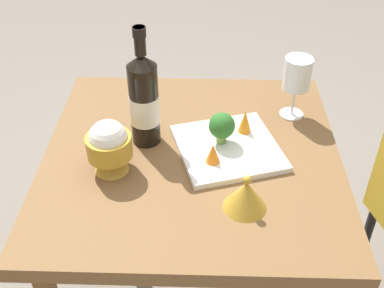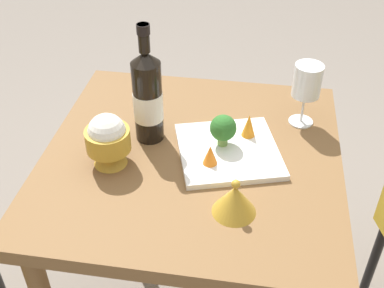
{
  "view_description": "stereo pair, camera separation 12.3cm",
  "coord_description": "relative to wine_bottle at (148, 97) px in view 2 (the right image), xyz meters",
  "views": [
    {
      "loc": [
        -0.97,
        -0.03,
        1.52
      ],
      "look_at": [
        0.0,
        0.0,
        0.77
      ],
      "focal_mm": 45.36,
      "sensor_mm": 36.0,
      "label": 1
    },
    {
      "loc": [
        -0.96,
        -0.15,
        1.52
      ],
      "look_at": [
        0.0,
        0.0,
        0.77
      ],
      "focal_mm": 45.36,
      "sensor_mm": 36.0,
      "label": 2
    }
  ],
  "objects": [
    {
      "name": "carrot_garnish_left",
      "position": [
        -0.1,
        -0.18,
        -0.08
      ],
      "size": [
        0.04,
        0.04,
        0.05
      ],
      "color": "orange",
      "rests_on": "serving_plate"
    },
    {
      "name": "rice_bowl",
      "position": [
        -0.12,
        0.07,
        -0.05
      ],
      "size": [
        0.11,
        0.11,
        0.14
      ],
      "color": "gold",
      "rests_on": "dining_table"
    },
    {
      "name": "wine_bottle",
      "position": [
        0.0,
        0.0,
        0.0
      ],
      "size": [
        0.08,
        0.08,
        0.32
      ],
      "color": "black",
      "rests_on": "dining_table"
    },
    {
      "name": "wine_glass",
      "position": [
        0.13,
        -0.4,
        0.0
      ],
      "size": [
        0.08,
        0.08,
        0.18
      ],
      "color": "white",
      "rests_on": "dining_table"
    },
    {
      "name": "serving_plate",
      "position": [
        -0.04,
        -0.22,
        -0.12
      ],
      "size": [
        0.31,
        0.31,
        0.02
      ],
      "rotation": [
        0.0,
        0.0,
        0.29
      ],
      "color": "white",
      "rests_on": "dining_table"
    },
    {
      "name": "rice_bowl_lid",
      "position": [
        -0.24,
        -0.25,
        -0.09
      ],
      "size": [
        0.1,
        0.1,
        0.09
      ],
      "color": "gold",
      "rests_on": "dining_table"
    },
    {
      "name": "dining_table",
      "position": [
        -0.05,
        -0.12,
        -0.23
      ],
      "size": [
        0.76,
        0.76,
        0.74
      ],
      "color": "brown",
      "rests_on": "ground_plane"
    },
    {
      "name": "broccoli_floret",
      "position": [
        -0.02,
        -0.2,
        -0.06
      ],
      "size": [
        0.07,
        0.07,
        0.09
      ],
      "color": "#729E4C",
      "rests_on": "serving_plate"
    },
    {
      "name": "carrot_garnish_right",
      "position": [
        0.03,
        -0.26,
        -0.08
      ],
      "size": [
        0.04,
        0.04,
        0.06
      ],
      "color": "orange",
      "rests_on": "serving_plate"
    }
  ]
}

